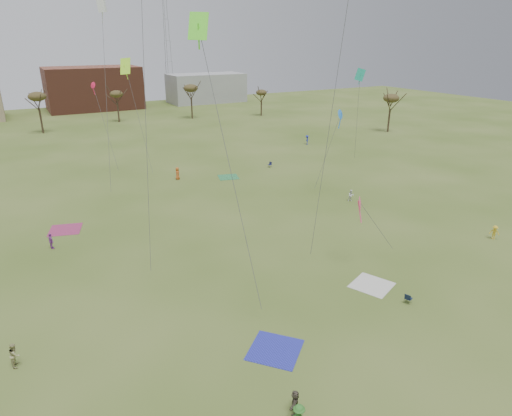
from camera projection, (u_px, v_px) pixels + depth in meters
ground at (338, 333)px, 31.25m from camera, size 260.00×260.00×0.00m
spectator_fore_b at (15, 355)px, 27.90m from camera, size 0.73×0.88×1.65m
spectator_fore_c at (295, 402)px, 24.35m from camera, size 1.25×1.32×1.49m
flyer_mid_b at (494, 232)px, 45.70m from camera, size 1.04×1.11×1.51m
spectator_mid_d at (51, 241)px, 43.58m from camera, size 0.65×1.02×1.62m
spectator_mid_e at (351, 196)px, 56.45m from camera, size 0.85×0.73×1.50m
flyer_far_b at (177, 173)px, 65.19m from camera, size 0.88×1.05×1.84m
flyer_far_c at (307, 140)px, 86.82m from camera, size 1.18×1.37×1.84m
blanket_blue at (275, 350)px, 29.56m from camera, size 4.64×4.64×0.03m
blanket_cream at (372, 285)px, 37.34m from camera, size 4.07×4.07×0.03m
blanket_plum at (65, 230)px, 48.19m from camera, size 4.02×4.02×0.03m
blanket_olive at (228, 177)px, 66.53m from camera, size 3.60×3.60×0.03m
camp_chair_center at (408, 300)px, 34.73m from camera, size 0.68×0.66×0.87m
camp_chair_right at (270, 166)px, 71.58m from camera, size 0.69×0.67×0.87m
kites_aloft at (152, 18)px, 43.04m from camera, size 69.67×46.87×27.91m
tree_line at (89, 103)px, 92.03m from camera, size 117.44×49.32×8.91m
building_brick at (93, 88)px, 129.35m from camera, size 26.00×16.00×12.00m
building_grey at (206, 88)px, 144.06m from camera, size 24.00×12.00×9.00m
radio_tower at (167, 40)px, 139.98m from camera, size 1.51×1.72×41.00m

